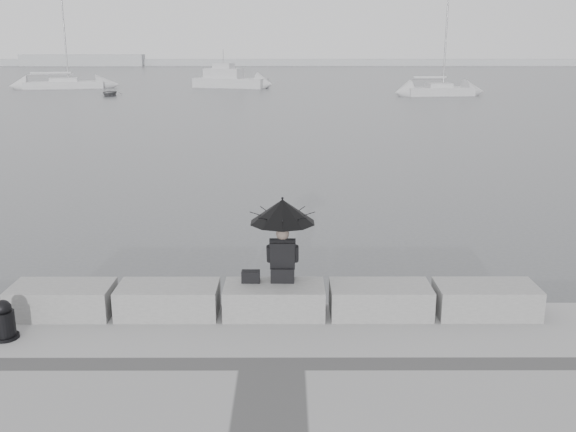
{
  "coord_description": "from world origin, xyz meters",
  "views": [
    {
      "loc": [
        0.2,
        -10.04,
        4.69
      ],
      "look_at": [
        0.23,
        3.0,
        1.23
      ],
      "focal_mm": 40.0,
      "sensor_mm": 36.0,
      "label": 1
    }
  ],
  "objects_px": {
    "seated_person": "(282,222)",
    "dinghy": "(110,93)",
    "mooring_bollard": "(4,323)",
    "sailboat_left": "(64,84)",
    "motor_cruiser": "(231,80)",
    "sailboat_right": "(439,90)"
  },
  "relations": [
    {
      "from": "seated_person",
      "to": "dinghy",
      "type": "xyz_separation_m",
      "value": [
        -17.33,
        54.03,
        -1.72
      ]
    },
    {
      "from": "mooring_bollard",
      "to": "motor_cruiser",
      "type": "distance_m",
      "value": 67.81
    },
    {
      "from": "motor_cruiser",
      "to": "dinghy",
      "type": "relative_size",
      "value": 2.97
    },
    {
      "from": "mooring_bollard",
      "to": "dinghy",
      "type": "relative_size",
      "value": 0.2
    },
    {
      "from": "seated_person",
      "to": "sailboat_left",
      "type": "height_order",
      "value": "sailboat_left"
    },
    {
      "from": "motor_cruiser",
      "to": "dinghy",
      "type": "distance_m",
      "value": 16.63
    },
    {
      "from": "mooring_bollard",
      "to": "sailboat_right",
      "type": "distance_m",
      "value": 58.4
    },
    {
      "from": "sailboat_left",
      "to": "dinghy",
      "type": "distance_m",
      "value": 13.87
    },
    {
      "from": "seated_person",
      "to": "sailboat_left",
      "type": "distance_m",
      "value": 70.04
    },
    {
      "from": "mooring_bollard",
      "to": "motor_cruiser",
      "type": "bearing_deg",
      "value": 92.05
    },
    {
      "from": "motor_cruiser",
      "to": "dinghy",
      "type": "height_order",
      "value": "motor_cruiser"
    },
    {
      "from": "mooring_bollard",
      "to": "dinghy",
      "type": "bearing_deg",
      "value": 103.5
    },
    {
      "from": "seated_person",
      "to": "sailboat_right",
      "type": "bearing_deg",
      "value": 75.75
    },
    {
      "from": "sailboat_right",
      "to": "dinghy",
      "type": "relative_size",
      "value": 4.24
    },
    {
      "from": "mooring_bollard",
      "to": "sailboat_left",
      "type": "bearing_deg",
      "value": 107.93
    },
    {
      "from": "mooring_bollard",
      "to": "seated_person",
      "type": "bearing_deg",
      "value": 15.3
    },
    {
      "from": "sailboat_left",
      "to": "dinghy",
      "type": "relative_size",
      "value": 4.24
    },
    {
      "from": "seated_person",
      "to": "mooring_bollard",
      "type": "xyz_separation_m",
      "value": [
        -4.09,
        -1.12,
        -1.22
      ]
    },
    {
      "from": "sailboat_left",
      "to": "sailboat_right",
      "type": "bearing_deg",
      "value": -30.76
    },
    {
      "from": "motor_cruiser",
      "to": "dinghy",
      "type": "xyz_separation_m",
      "value": [
        -10.82,
        -12.61,
        -0.64
      ]
    },
    {
      "from": "dinghy",
      "to": "sailboat_left",
      "type": "bearing_deg",
      "value": 122.93
    },
    {
      "from": "mooring_bollard",
      "to": "sailboat_right",
      "type": "xyz_separation_m",
      "value": [
        19.09,
        55.19,
        -0.21
      ]
    }
  ]
}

